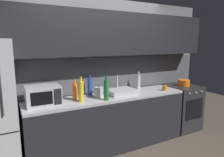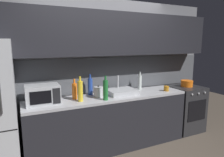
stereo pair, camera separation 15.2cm
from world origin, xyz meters
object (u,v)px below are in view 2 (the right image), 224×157
Objects in this scene: kettle at (99,92)px; wine_bottle_blue at (90,86)px; oven_range at (185,108)px; wine_bottle_green at (106,90)px; mug_amber at (166,89)px; cooking_pot at (187,83)px; wine_bottle_yellow at (80,91)px; wine_bottle_orange at (75,91)px; wine_bottle_clear at (140,82)px; microwave at (43,94)px.

wine_bottle_blue is (-0.07, 0.19, 0.06)m from kettle.
wine_bottle_green is (-1.84, -0.19, 0.61)m from oven_range.
mug_amber is (1.25, -0.14, -0.04)m from kettle.
oven_range is 2.04m from wine_bottle_blue.
cooking_pot reaches higher than mug_amber.
oven_range is 2.29m from wine_bottle_yellow.
wine_bottle_clear reaches higher than wine_bottle_orange.
kettle is 0.51× the size of wine_bottle_yellow.
microwave is (-2.72, 0.02, 0.58)m from oven_range.
wine_bottle_yellow is (0.04, -0.16, 0.03)m from wine_bottle_orange.
wine_bottle_yellow reaches higher than wine_bottle_orange.
kettle is at bearing 179.56° from cooking_pot.
wine_bottle_blue is at bearing 165.84° from mug_amber.
wine_bottle_blue is 1.03× the size of wine_bottle_clear.
wine_bottle_blue is at bearing 173.98° from cooking_pot.
wine_bottle_clear is at bearing 12.16° from wine_bottle_yellow.
cooking_pot is (1.00, -0.16, -0.08)m from wine_bottle_clear.
kettle is (-1.87, 0.02, 0.53)m from oven_range.
wine_bottle_yellow is at bearing -167.84° from wine_bottle_clear.
microwave is at bearing -175.18° from wine_bottle_clear.
mug_amber is at bearing -168.36° from cooking_pot.
wine_bottle_green reaches higher than wine_bottle_orange.
wine_bottle_clear is (0.95, -0.04, -0.00)m from wine_bottle_blue.
kettle is 0.51× the size of wine_bottle_green.
oven_range is 1.94m from kettle.
wine_bottle_orange is (-2.24, 0.06, 0.58)m from oven_range.
cooking_pot is (0.62, 0.13, 0.02)m from mug_amber.
microwave is at bearing 179.62° from cooking_pot.
cooking_pot is (0.01, 0.00, 0.51)m from oven_range.
microwave is 0.91m from wine_bottle_green.
wine_bottle_orange is 0.94× the size of wine_bottle_clear.
wine_bottle_green is 1.86m from cooking_pot.
wine_bottle_orange is (-0.41, 0.25, -0.03)m from wine_bottle_green.
microwave is at bearing 167.49° from wine_bottle_yellow.
wine_bottle_green reaches higher than mug_amber.
wine_bottle_blue is 1.48× the size of cooking_pot.
microwave is at bearing -174.95° from wine_bottle_orange.
kettle reaches higher than mug_amber.
wine_bottle_orange is at bearing 105.72° from wine_bottle_yellow.
wine_bottle_green is at bearing -174.07° from cooking_pot.
wine_bottle_clear is (-0.99, 0.17, 0.59)m from oven_range.
microwave reaches higher than oven_range.
wine_bottle_orange is at bearing -154.43° from wine_bottle_blue.
wine_bottle_green is 1.11× the size of wine_bottle_clear.
microwave is 1.24× the size of wine_bottle_green.
cooking_pot is at bearing 11.64° from mug_amber.
mug_amber is at bearing -4.00° from microwave.
kettle is 0.38m from wine_bottle_orange.
wine_bottle_blue is (-0.10, 0.40, -0.01)m from wine_bottle_green.
wine_bottle_blue is 0.34m from wine_bottle_orange.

